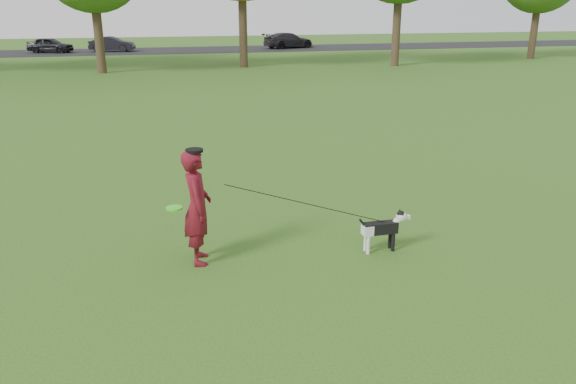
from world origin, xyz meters
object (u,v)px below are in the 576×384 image
object	(u,v)px
man	(197,207)
car_mid	(112,44)
dog	(384,227)
car_right	(288,40)
car_left	(50,45)

from	to	relation	value
man	car_mid	distance (m)	39.60
dog	car_right	distance (m)	40.73
car_left	car_mid	bearing A→B (deg)	-71.93
dog	car_right	xyz separation A→B (m)	(8.60, 39.82, 0.25)
man	car_left	distance (m)	40.18
car_left	man	bearing A→B (deg)	-151.37
car_left	car_mid	size ratio (longest dim) A/B	0.98
man	dog	bearing A→B (deg)	-93.26
car_right	car_left	bearing A→B (deg)	72.28
car_left	car_right	xyz separation A→B (m)	(18.73, 0.00, 0.06)
car_left	car_right	world-z (taller)	car_right
dog	car_right	bearing A→B (deg)	77.82
dog	car_right	size ratio (longest dim) A/B	0.20
man	car_left	bearing A→B (deg)	13.80
man	car_right	world-z (taller)	man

